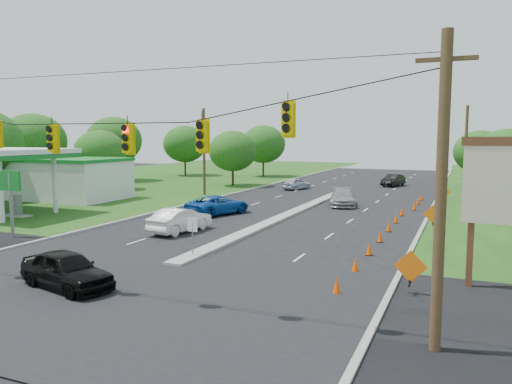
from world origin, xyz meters
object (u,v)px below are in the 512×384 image
at_px(black_sedan, 67,270).
at_px(white_sedan, 180,220).
at_px(blue_pickup, 218,205).
at_px(pylon_sign, 512,191).
at_px(gas_station, 51,174).

bearing_deg(black_sedan, white_sedan, 23.97).
distance_m(black_sedan, blue_pickup, 20.01).
xyz_separation_m(black_sedan, blue_pickup, (-3.30, 19.74, -0.03)).
bearing_deg(black_sedan, pylon_sign, -53.65).
bearing_deg(black_sedan, blue_pickup, 23.56).
relative_size(gas_station, white_sedan, 4.14).
distance_m(black_sedan, white_sedan, 12.32).
distance_m(gas_station, blue_pickup, 18.40).
relative_size(pylon_sign, black_sedan, 1.34).
distance_m(gas_station, pylon_sign, 40.50).
relative_size(gas_station, pylon_sign, 3.22).
distance_m(gas_station, white_sedan, 21.36).
bearing_deg(black_sedan, gas_station, 60.20).
height_order(gas_station, black_sedan, gas_station).
relative_size(black_sedan, blue_pickup, 0.85).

